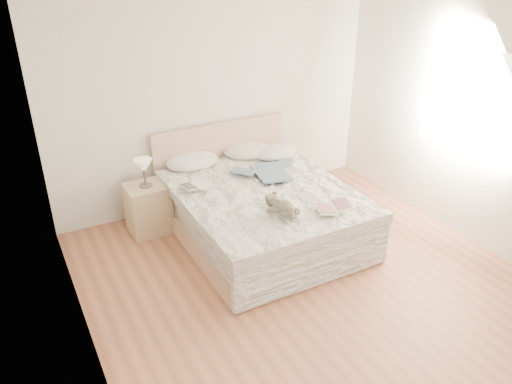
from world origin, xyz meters
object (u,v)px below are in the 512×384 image
photo_book (195,186)px  childrens_book (333,207)px  bed (260,210)px  nightstand (149,208)px  teddy_bear (283,213)px  table_lamp (144,167)px

photo_book → childrens_book: 1.46m
bed → nightstand: 1.23m
photo_book → teddy_bear: 1.09m
nightstand → table_lamp: table_lamp is taller
bed → photo_book: bed is taller
teddy_bear → bed: bearing=57.0°
bed → teddy_bear: bearing=-100.2°
photo_book → bed: bearing=-37.2°
photo_book → teddy_bear: size_ratio=0.99×
teddy_bear → photo_book: bearing=94.5°
nightstand → childrens_book: childrens_book is taller
photo_book → teddy_bear: (0.50, -0.96, 0.02)m
childrens_book → table_lamp: bearing=151.5°
nightstand → teddy_bear: teddy_bear is taller
table_lamp → bed: bearing=-32.0°
table_lamp → childrens_book: 2.04m
bed → photo_book: (-0.62, 0.27, 0.32)m
photo_book → teddy_bear: teddy_bear is taller
nightstand → photo_book: bearing=-43.4°
table_lamp → childrens_book: table_lamp is taller
nightstand → teddy_bear: bearing=-56.0°
table_lamp → nightstand: bearing=55.9°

